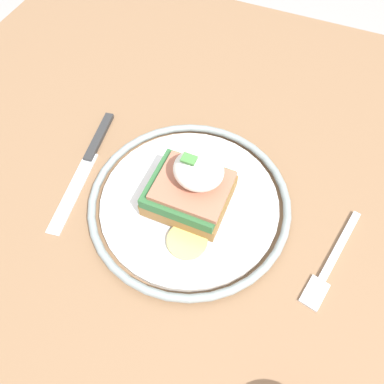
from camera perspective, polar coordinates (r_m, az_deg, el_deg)
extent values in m
plane|color=#9E9993|center=(1.19, 0.87, -17.89)|extent=(6.00, 6.00, 0.00)
cube|color=#846042|center=(0.52, 1.90, 1.82)|extent=(0.94, 0.80, 0.03)
cylinder|color=#846042|center=(1.13, -12.02, 11.39)|extent=(0.06, 0.06, 0.71)
cylinder|color=white|center=(0.48, 0.00, -1.91)|extent=(0.23, 0.23, 0.01)
torus|color=gray|center=(0.47, 0.00, -1.61)|extent=(0.26, 0.26, 0.01)
cube|color=olive|center=(0.46, 0.00, -0.62)|extent=(0.10, 0.09, 0.02)
cube|color=#2D6033|center=(0.44, -0.23, 0.32)|extent=(0.09, 0.08, 0.02)
cube|color=#AD664C|center=(0.43, 0.10, 0.98)|extent=(0.08, 0.07, 0.01)
ellipsoid|color=white|center=(0.41, 1.01, 3.35)|extent=(0.06, 0.05, 0.04)
cylinder|color=#EAD166|center=(0.44, -0.73, -7.41)|extent=(0.05, 0.05, 0.00)
cube|color=#47843D|center=(0.40, 0.00, 4.90)|extent=(0.02, 0.01, 0.00)
cube|color=silver|center=(0.49, 21.63, -7.52)|extent=(0.03, 0.10, 0.00)
cube|color=silver|center=(0.45, 18.16, -14.41)|extent=(0.03, 0.04, 0.00)
cube|color=#2D2D2D|center=(0.56, -13.76, 8.47)|extent=(0.02, 0.09, 0.01)
cube|color=silver|center=(0.51, -17.60, 0.12)|extent=(0.04, 0.13, 0.00)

